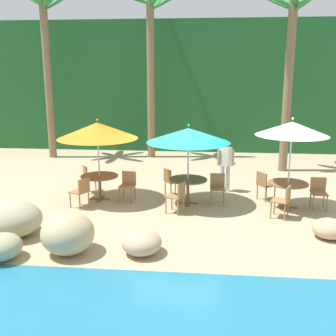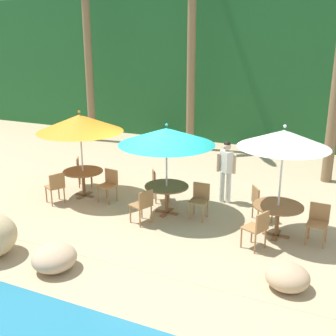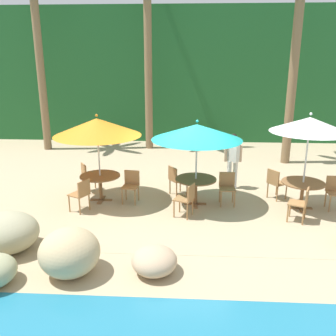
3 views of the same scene
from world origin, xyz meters
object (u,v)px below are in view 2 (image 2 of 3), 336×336
chair_white_inland (259,201)px  chair_teal_left (143,204)px  chair_white_left (258,227)px  umbrella_white (284,139)px  chair_orange_seaward (109,183)px  dining_table_orange (83,175)px  chair_white_seaward (318,220)px  palm_tree_nearest (87,26)px  chair_orange_left (56,186)px  umbrella_teal (167,136)px  dining_table_white (278,211)px  chair_orange_inland (82,170)px  umbrella_orange (80,123)px  chair_teal_seaward (200,198)px  dining_table_teal (167,190)px  palm_tree_second (192,30)px  waiter_in_white (226,167)px  chair_teal_inland (158,183)px

chair_white_inland → chair_teal_left: bearing=-151.3°
chair_white_left → chair_white_inland: bearing=101.6°
umbrella_white → chair_orange_seaward: bearing=176.9°
dining_table_orange → chair_white_seaward: bearing=-1.9°
chair_white_left → palm_tree_nearest: bearing=142.1°
chair_orange_left → umbrella_teal: 3.35m
dining_table_white → chair_orange_inland: bearing=171.1°
dining_table_orange → umbrella_white: size_ratio=0.43×
dining_table_white → palm_tree_nearest: palm_tree_nearest is taller
umbrella_orange → dining_table_orange: bearing=3.6°
chair_teal_seaward → chair_teal_left: bearing=-139.3°
umbrella_orange → chair_orange_inland: size_ratio=2.79×
umbrella_orange → chair_white_left: umbrella_orange is taller
chair_orange_inland → chair_white_inland: (5.38, -0.28, 0.00)m
umbrella_teal → chair_teal_seaward: umbrella_teal is taller
dining_table_teal → palm_tree_second: bearing=106.9°
dining_table_orange → palm_tree_second: (0.69, 6.23, 3.90)m
palm_tree_second → umbrella_teal: bearing=-73.1°
chair_white_left → dining_table_orange: bearing=168.1°
chair_orange_inland → waiter_in_white: bearing=7.1°
umbrella_teal → waiter_in_white: 2.02m
dining_table_teal → chair_teal_seaward: size_ratio=1.26×
chair_teal_seaward → waiter_in_white: bearing=77.7°
chair_orange_inland → palm_tree_nearest: (-3.13, 5.11, 4.17)m
dining_table_orange → chair_orange_inland: size_ratio=1.26×
chair_orange_inland → dining_table_teal: (3.15, -0.80, 0.10)m
chair_white_seaward → palm_tree_nearest: palm_tree_nearest is taller
dining_table_orange → chair_orange_seaward: 0.86m
umbrella_teal → chair_teal_seaward: 1.72m
chair_orange_inland → dining_table_white: 6.00m
dining_table_white → chair_orange_seaward: bearing=176.9°
chair_white_inland → chair_orange_inland: bearing=177.0°
umbrella_orange → chair_orange_inland: bearing=128.5°
chair_orange_inland → chair_white_left: (5.68, -1.75, 0.00)m
dining_table_white → chair_white_seaward: size_ratio=1.26×
umbrella_white → chair_white_inland: 1.93m
dining_table_orange → chair_teal_seaward: size_ratio=1.26×
umbrella_orange → umbrella_teal: bearing=-2.9°
chair_orange_inland → chair_orange_left: size_ratio=1.00×
umbrella_teal → umbrella_white: size_ratio=0.92×
chair_teal_left → chair_orange_inland: bearing=150.9°
umbrella_orange → palm_tree_second: bearing=83.7°
palm_tree_nearest → chair_teal_left: bearing=-48.1°
chair_teal_inland → palm_tree_nearest: palm_tree_nearest is taller
chair_orange_inland → chair_orange_left: same height
dining_table_teal → chair_teal_seaward: (0.85, 0.10, -0.10)m
dining_table_orange → chair_teal_seaward: (3.47, -0.03, -0.10)m
chair_teal_inland → palm_tree_second: (-1.37, 5.71, 4.00)m
umbrella_teal → chair_white_seaward: (3.63, -0.07, -1.49)m
dining_table_teal → umbrella_white: 3.22m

